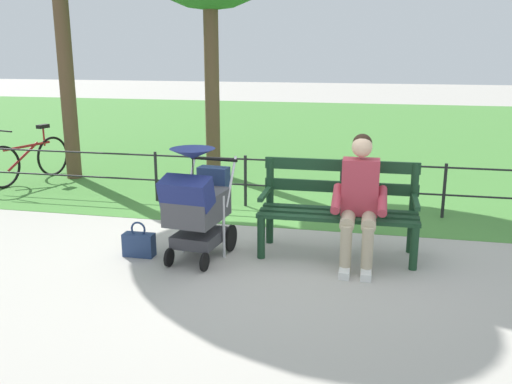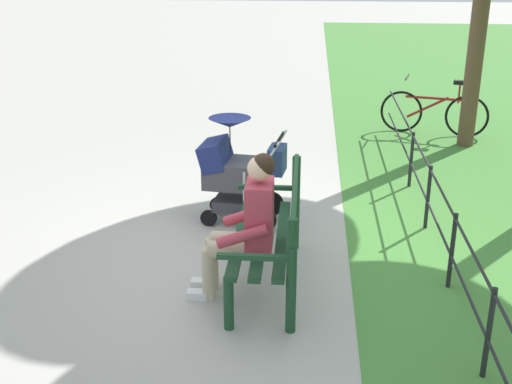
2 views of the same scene
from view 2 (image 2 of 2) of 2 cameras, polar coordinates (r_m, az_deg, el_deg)
name	(u,v)px [view 2 (image 2 of 2)]	position (r m, az deg, el deg)	size (l,w,h in m)	color
ground_plane	(267,248)	(6.50, 0.94, -4.94)	(60.00, 60.00, 0.00)	#ADA89E
park_bench	(275,229)	(5.63, 1.65, -3.29)	(1.60, 0.61, 0.96)	#193D23
person_on_bench	(246,222)	(5.39, -0.84, -2.65)	(0.53, 0.74, 1.28)	tan
stroller	(237,169)	(6.91, -1.65, 1.98)	(0.59, 0.93, 1.15)	black
handbag	(239,190)	(7.66, -1.48, 0.19)	(0.32, 0.14, 0.37)	navy
park_fence	(450,237)	(5.98, 16.55, -3.74)	(8.97, 0.04, 0.70)	black
bicycle	(434,112)	(10.66, 15.28, 6.75)	(0.55, 1.62, 0.89)	black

